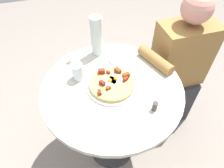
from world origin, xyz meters
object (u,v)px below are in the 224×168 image
at_px(breakfast_pizza, 112,83).
at_px(fork, 62,107).
at_px(pepper_shaker, 155,106).
at_px(water_bottle, 97,36).
at_px(salt_shaker, 70,58).
at_px(bread_plate, 121,57).
at_px(knife, 66,102).
at_px(person_seated, 175,74).
at_px(water_glass, 77,72).
at_px(dining_table, 112,105).
at_px(pizza_plate, 112,86).

relative_size(breakfast_pizza, fork, 1.42).
height_order(fork, pepper_shaker, pepper_shaker).
height_order(water_bottle, salt_shaker, water_bottle).
distance_m(breakfast_pizza, bread_plate, 0.26).
bearing_deg(pepper_shaker, knife, -22.13).
height_order(person_seated, bread_plate, person_seated).
bearing_deg(water_glass, water_bottle, -130.24).
relative_size(bread_plate, fork, 0.98).
height_order(breakfast_pizza, water_glass, water_glass).
xyz_separation_m(water_glass, water_bottle, (-0.16, -0.19, 0.08)).
height_order(dining_table, fork, fork).
distance_m(salt_shaker, pepper_shaker, 0.60).
xyz_separation_m(person_seated, knife, (0.84, 0.24, 0.26)).
bearing_deg(person_seated, knife, 16.07).
xyz_separation_m(person_seated, pizza_plate, (0.57, 0.20, 0.26)).
bearing_deg(water_bottle, knife, 53.99).
distance_m(dining_table, salt_shaker, 0.40).
xyz_separation_m(person_seated, water_glass, (0.74, 0.08, 0.30)).
distance_m(breakfast_pizza, pepper_shaker, 0.27).
relative_size(knife, water_bottle, 0.69).
bearing_deg(breakfast_pizza, water_glass, -34.57).
relative_size(dining_table, salt_shaker, 13.69).
bearing_deg(water_bottle, water_glass, 49.76).
bearing_deg(water_glass, knife, 59.75).
bearing_deg(knife, fork, -90.00).
distance_m(fork, water_glass, 0.22).
height_order(dining_table, salt_shaker, salt_shaker).
relative_size(dining_table, water_glass, 7.93).
bearing_deg(bread_plate, person_seated, 176.93).
relative_size(bread_plate, pepper_shaker, 3.27).
xyz_separation_m(person_seated, pepper_shaker, (0.41, 0.41, 0.28)).
distance_m(dining_table, water_bottle, 0.44).
height_order(person_seated, pepper_shaker, person_seated).
height_order(bread_plate, salt_shaker, salt_shaker).
distance_m(person_seated, pepper_shaker, 0.65).
bearing_deg(bread_plate, pizza_plate, 60.93).
relative_size(person_seated, pizza_plate, 3.97).
relative_size(person_seated, knife, 6.31).
relative_size(dining_table, pizza_plate, 2.82).
height_order(fork, water_bottle, water_bottle).
bearing_deg(breakfast_pizza, pizza_plate, 64.19).
relative_size(breakfast_pizza, water_bottle, 0.98).
relative_size(knife, pepper_shaker, 3.35).
xyz_separation_m(fork, salt_shaker, (-0.10, -0.34, 0.02)).
bearing_deg(person_seated, pizza_plate, 19.33).
distance_m(breakfast_pizza, knife, 0.27).
height_order(fork, water_glass, water_glass).
relative_size(bread_plate, water_bottle, 0.68).
xyz_separation_m(pizza_plate, knife, (0.26, 0.04, 0.00)).
relative_size(breakfast_pizza, knife, 1.42).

